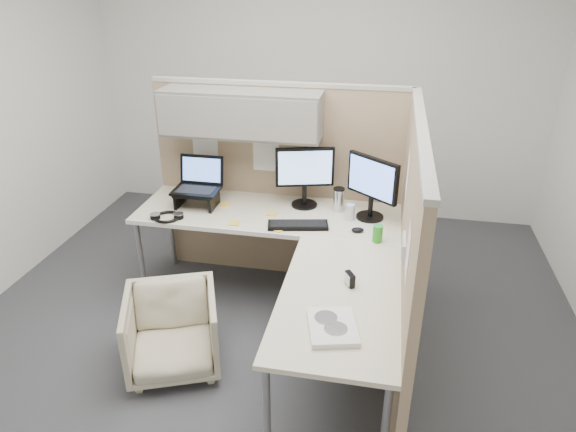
% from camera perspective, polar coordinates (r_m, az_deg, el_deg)
% --- Properties ---
extents(ground, '(4.50, 4.50, 0.00)m').
position_cam_1_polar(ground, '(3.79, -2.28, -13.15)').
color(ground, '#36373B').
rests_on(ground, ground).
extents(partition_back, '(2.00, 0.36, 1.63)m').
position_cam_1_polar(partition_back, '(4.02, -2.84, 7.10)').
color(partition_back, tan).
rests_on(partition_back, ground).
extents(partition_right, '(0.07, 2.03, 1.63)m').
position_cam_1_polar(partition_right, '(3.21, 13.05, -4.14)').
color(partition_right, tan).
rests_on(partition_right, ground).
extents(desk, '(2.00, 1.98, 0.73)m').
position_cam_1_polar(desk, '(3.49, 0.00, -3.31)').
color(desk, beige).
rests_on(desk, ground).
extents(office_chair, '(0.73, 0.71, 0.59)m').
position_cam_1_polar(office_chair, '(3.46, -12.75, -12.07)').
color(office_chair, '#B7AA91').
rests_on(office_chair, ground).
extents(monitor_left, '(0.43, 0.20, 0.47)m').
position_cam_1_polar(monitor_left, '(3.87, 1.88, 4.88)').
color(monitor_left, black).
rests_on(monitor_left, desk).
extents(monitor_right, '(0.37, 0.30, 0.47)m').
position_cam_1_polar(monitor_right, '(3.71, 9.33, 3.63)').
color(monitor_right, black).
rests_on(monitor_right, desk).
extents(laptop_station, '(0.35, 0.30, 0.36)m').
position_cam_1_polar(laptop_station, '(4.00, -9.99, 3.09)').
color(laptop_station, black).
rests_on(laptop_station, desk).
extents(keyboard, '(0.45, 0.23, 0.02)m').
position_cam_1_polar(keyboard, '(3.64, 1.12, -1.02)').
color(keyboard, black).
rests_on(keyboard, desk).
extents(mouse, '(0.10, 0.07, 0.03)m').
position_cam_1_polar(mouse, '(3.60, 7.75, -1.54)').
color(mouse, black).
rests_on(mouse, desk).
extents(travel_mug, '(0.09, 0.09, 0.18)m').
position_cam_1_polar(travel_mug, '(3.87, 5.65, 1.85)').
color(travel_mug, silver).
rests_on(travel_mug, desk).
extents(soda_can_green, '(0.07, 0.07, 0.12)m').
position_cam_1_polar(soda_can_green, '(3.47, 9.93, -1.95)').
color(soda_can_green, '#268C1E').
rests_on(soda_can_green, desk).
extents(soda_can_silver, '(0.07, 0.07, 0.12)m').
position_cam_1_polar(soda_can_silver, '(3.75, 6.91, 0.44)').
color(soda_can_silver, silver).
rests_on(soda_can_silver, desk).
extents(sticky_note_b, '(0.10, 0.10, 0.01)m').
position_cam_1_polar(sticky_note_b, '(3.60, -1.07, -1.49)').
color(sticky_note_b, yellow).
rests_on(sticky_note_b, desk).
extents(sticky_note_a, '(0.08, 0.08, 0.01)m').
position_cam_1_polar(sticky_note_a, '(3.71, -6.00, -0.79)').
color(sticky_note_a, yellow).
rests_on(sticky_note_a, desk).
extents(sticky_note_d, '(0.08, 0.08, 0.01)m').
position_cam_1_polar(sticky_note_d, '(3.83, -1.81, 0.26)').
color(sticky_note_d, yellow).
rests_on(sticky_note_d, desk).
extents(sticky_note_c, '(0.08, 0.08, 0.01)m').
position_cam_1_polar(sticky_note_c, '(4.02, -7.01, 1.32)').
color(sticky_note_c, yellow).
rests_on(sticky_note_c, desk).
extents(headphones, '(0.24, 0.23, 0.04)m').
position_cam_1_polar(headphones, '(3.86, -13.30, -0.07)').
color(headphones, black).
rests_on(headphones, desk).
extents(paper_stack, '(0.31, 0.35, 0.03)m').
position_cam_1_polar(paper_stack, '(2.67, 4.95, -12.16)').
color(paper_stack, white).
rests_on(paper_stack, desk).
extents(desk_clock, '(0.07, 0.09, 0.08)m').
position_cam_1_polar(desk_clock, '(3.00, 6.88, -7.00)').
color(desk_clock, black).
rests_on(desk_clock, desk).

